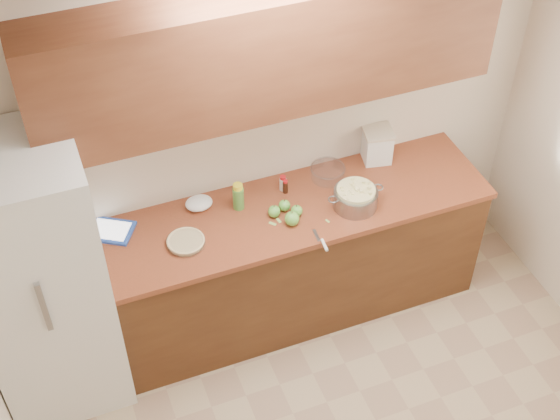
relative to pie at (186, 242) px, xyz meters
name	(u,v)px	position (x,y,z in m)	size (l,w,h in m)	color
room_shell	(400,362)	(0.61, -1.41, 0.36)	(3.60, 3.60, 3.60)	tan
counter_run	(280,262)	(0.61, 0.06, -0.48)	(2.64, 0.68, 0.92)	#512E16
upper_cabinets	(269,51)	(0.61, 0.22, 1.01)	(2.60, 0.34, 0.70)	brown
fridge	(41,282)	(-0.83, 0.03, -0.04)	(0.70, 0.70, 1.80)	white
pie	(186,242)	(0.00, 0.00, 0.00)	(0.23, 0.23, 0.04)	silver
colander	(355,198)	(1.05, -0.06, 0.05)	(0.36, 0.27, 0.14)	gray
flour_canister	(377,145)	(1.37, 0.30, 0.10)	(0.22, 0.22, 0.23)	white
tablet	(110,231)	(-0.39, 0.26, -0.01)	(0.33, 0.31, 0.02)	#254AB2
paring_knife	(323,244)	(0.74, -0.29, -0.01)	(0.03, 0.20, 0.02)	gray
lemon_bottle	(238,197)	(0.39, 0.18, 0.07)	(0.07, 0.07, 0.19)	#4C8C38
cinnamon_shaker	(283,183)	(0.70, 0.24, 0.03)	(0.04, 0.04, 0.11)	beige
vanilla_bottle	(285,187)	(0.70, 0.21, 0.03)	(0.03, 0.03, 0.09)	black
mixing_bowl	(328,172)	(1.00, 0.24, 0.03)	(0.22, 0.22, 0.08)	silver
paper_towel	(199,203)	(0.16, 0.27, 0.02)	(0.17, 0.14, 0.07)	white
apple_left	(274,211)	(0.56, 0.04, 0.02)	(0.07, 0.07, 0.09)	#5EA93B
apple_center	(284,205)	(0.64, 0.06, 0.02)	(0.07, 0.07, 0.08)	#5EA93B
apple_front	(292,219)	(0.63, -0.07, 0.03)	(0.09, 0.09, 0.10)	#5EA93B
apple_extra	(297,211)	(0.69, -0.01, 0.02)	(0.07, 0.07, 0.08)	#5EA93B
peel_a	(279,220)	(0.57, -0.01, -0.02)	(0.04, 0.02, 0.00)	#9DC760
peel_b	(272,224)	(0.53, -0.02, -0.02)	(0.05, 0.02, 0.00)	#9DC760
peel_c	(328,221)	(0.84, -0.12, -0.02)	(0.03, 0.01, 0.00)	#9DC760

